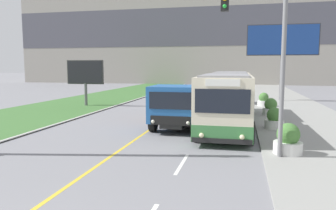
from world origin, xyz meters
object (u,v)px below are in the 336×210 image
at_px(dump_truck, 179,106).
at_px(planter_round_third, 271,108).
at_px(traffic_light_mast, 266,44).
at_px(billboard_small, 85,74).
at_px(billboard_large, 282,42).
at_px(car_distant, 234,96).
at_px(planter_round_near, 288,140).
at_px(planter_round_far, 264,100).
at_px(city_bus, 228,98).
at_px(planter_round_second, 274,119).

xyz_separation_m(dump_truck, planter_round_third, (5.22, 5.66, -0.63)).
bearing_deg(traffic_light_mast, billboard_small, 135.67).
bearing_deg(billboard_large, car_distant, -141.65).
height_order(billboard_small, planter_round_near, billboard_small).
xyz_separation_m(billboard_large, planter_round_near, (-1.94, -20.36, -5.05)).
bearing_deg(planter_round_near, planter_round_third, 88.79).
distance_m(planter_round_near, planter_round_far, 15.20).
distance_m(city_bus, planter_round_near, 7.00).
bearing_deg(car_distant, planter_round_near, -82.04).
height_order(city_bus, billboard_large, billboard_large).
relative_size(city_bus, traffic_light_mast, 1.94).
distance_m(planter_round_third, planter_round_far, 5.07).
bearing_deg(planter_round_far, dump_truck, -115.35).
height_order(billboard_large, planter_round_second, billboard_large).
relative_size(traffic_light_mast, planter_round_near, 5.60).
bearing_deg(car_distant, billboard_large, 38.35).
bearing_deg(planter_round_second, dump_truck, -173.24).
bearing_deg(planter_round_far, billboard_small, -170.95).
bearing_deg(planter_round_near, planter_round_far, 89.72).
relative_size(planter_round_near, planter_round_third, 1.01).
bearing_deg(traffic_light_mast, planter_round_near, 28.66).
xyz_separation_m(billboard_large, billboard_small, (-16.59, -7.51, -2.92)).
height_order(billboard_small, planter_round_second, billboard_small).
relative_size(city_bus, planter_round_far, 11.32).
bearing_deg(planter_round_near, planter_round_second, 90.21).
bearing_deg(traffic_light_mast, car_distant, 94.62).
xyz_separation_m(car_distant, traffic_light_mast, (1.41, -17.47, 3.41)).
bearing_deg(billboard_large, planter_round_third, -99.60).
relative_size(car_distant, planter_round_far, 3.86).
bearing_deg(planter_round_near, billboard_large, 84.55).
distance_m(traffic_light_mast, planter_round_second, 6.67).
relative_size(car_distant, billboard_large, 0.59).
distance_m(city_bus, car_distant, 10.50).
bearing_deg(planter_round_third, dump_truck, -132.70).
distance_m(planter_round_second, planter_round_third, 5.07).
xyz_separation_m(billboard_large, planter_round_third, (-1.73, -10.23, -5.05)).
distance_m(dump_truck, planter_round_near, 6.74).
distance_m(dump_truck, car_distant, 12.76).
relative_size(city_bus, planter_round_second, 11.26).
height_order(dump_truck, billboard_large, billboard_large).
height_order(billboard_large, planter_round_third, billboard_large).
height_order(city_bus, traffic_light_mast, traffic_light_mast).
distance_m(car_distant, planter_round_far, 3.01).
height_order(dump_truck, planter_round_second, dump_truck).
distance_m(city_bus, planter_round_third, 4.63).
xyz_separation_m(dump_truck, planter_round_second, (4.99, 0.59, -0.64)).
bearing_deg(car_distant, traffic_light_mast, -85.38).
bearing_deg(billboard_large, city_bus, -107.66).
bearing_deg(planter_round_second, city_bus, 150.07).
relative_size(billboard_large, planter_round_third, 6.40).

